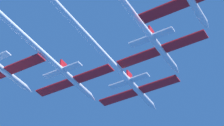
{
  "coord_description": "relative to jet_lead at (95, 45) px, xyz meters",
  "views": [
    {
      "loc": [
        38.43,
        -79.04,
        -61.11
      ],
      "look_at": [
        -0.18,
        -13.24,
        -0.13
      ],
      "focal_mm": 70.76,
      "sensor_mm": 36.0,
      "label": 1
    }
  ],
  "objects": [
    {
      "name": "jet_right_wing",
      "position": [
        10.89,
        -5.69,
        0.82
      ],
      "size": [
        20.61,
        58.73,
        3.41
      ],
      "color": "white"
    },
    {
      "name": "jet_lead",
      "position": [
        0.0,
        0.0,
        0.0
      ],
      "size": [
        20.61,
        68.8,
        3.41
      ],
      "color": "white"
    },
    {
      "name": "jet_left_wing",
      "position": [
        -11.87,
        -9.53,
        0.97
      ],
      "size": [
        20.61,
        67.34,
        3.41
      ],
      "color": "white"
    }
  ]
}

